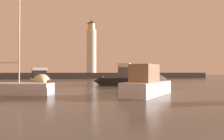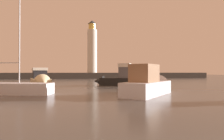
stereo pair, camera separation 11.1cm
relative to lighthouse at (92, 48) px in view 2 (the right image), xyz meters
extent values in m
plane|color=#4C4742|center=(-3.44, -32.05, -9.92)|extent=(220.00, 220.00, 0.00)
cube|color=#423F3D|center=(-3.44, 0.00, -8.99)|extent=(88.30, 4.04, 1.86)
cylinder|color=silver|center=(0.00, 0.00, -1.09)|extent=(3.09, 3.09, 13.96)
cylinder|color=#F2CC59|center=(0.00, 0.00, 6.87)|extent=(2.32, 2.32, 1.95)
cone|color=#33383D|center=(0.00, 0.00, 8.41)|extent=(2.78, 2.78, 1.12)
cube|color=black|center=(-0.08, -35.60, -9.34)|extent=(5.81, 4.29, 1.17)
cone|color=black|center=(-2.94, -34.01, -9.28)|extent=(2.21, 2.25, 1.69)
cube|color=#595960|center=(0.75, -36.06, -7.93)|extent=(2.07, 1.96, 1.64)
cube|color=silver|center=(0.75, -36.06, -6.82)|extent=(2.27, 2.16, 0.57)
cube|color=silver|center=(-0.66, -48.65, -9.32)|extent=(6.32, 6.45, 1.21)
cone|color=silver|center=(2.06, -45.81, -9.26)|extent=(3.08, 3.08, 2.25)
cube|color=#8C6647|center=(-1.16, -49.18, -7.95)|extent=(3.22, 3.25, 1.54)
cube|color=beige|center=(-11.93, -32.33, -9.40)|extent=(3.93, 6.95, 1.05)
cone|color=beige|center=(-11.04, -36.13, -9.34)|extent=(2.86, 2.75, 2.41)
cube|color=#232328|center=(-12.09, -31.63, -8.23)|extent=(2.49, 2.72, 1.27)
cube|color=silver|center=(-12.09, -31.63, -7.38)|extent=(2.74, 2.99, 0.44)
cube|color=silver|center=(-12.82, -45.36, -9.40)|extent=(7.78, 4.11, 1.05)
cylinder|color=#B7B7BC|center=(-12.11, -45.57, -3.63)|extent=(0.12, 0.12, 10.48)
camera|label=1|loc=(-7.78, -65.87, -7.86)|focal=32.69mm
camera|label=2|loc=(-7.67, -65.90, -7.86)|focal=32.69mm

